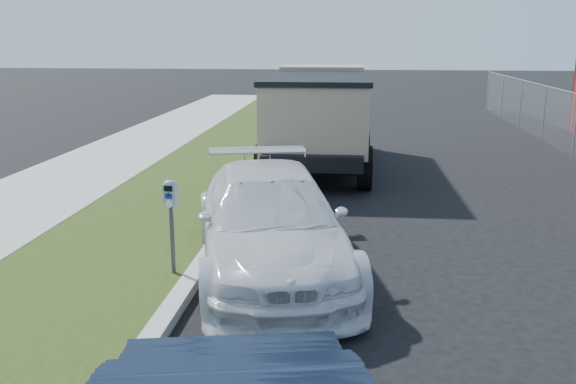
# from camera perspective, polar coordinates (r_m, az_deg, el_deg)

# --- Properties ---
(ground) EXTENTS (120.00, 120.00, 0.00)m
(ground) POSITION_cam_1_polar(r_m,az_deg,el_deg) (8.93, 8.38, -8.05)
(ground) COLOR black
(ground) RESTS_ON ground
(streetside) EXTENTS (6.12, 50.00, 0.15)m
(streetside) POSITION_cam_1_polar(r_m,az_deg,el_deg) (11.94, -19.80, -2.65)
(streetside) COLOR gray
(streetside) RESTS_ON ground
(parking_meter) EXTENTS (0.20, 0.14, 1.35)m
(parking_meter) POSITION_cam_1_polar(r_m,az_deg,el_deg) (8.55, -10.91, -1.33)
(parking_meter) COLOR #3F4247
(parking_meter) RESTS_ON ground
(white_wagon) EXTENTS (3.20, 5.45, 1.48)m
(white_wagon) POSITION_cam_1_polar(r_m,az_deg,el_deg) (8.98, -1.55, -2.73)
(white_wagon) COLOR silver
(white_wagon) RESTS_ON ground
(dump_truck) EXTENTS (2.71, 6.60, 2.57)m
(dump_truck) POSITION_cam_1_polar(r_m,az_deg,el_deg) (16.38, 2.93, 7.49)
(dump_truck) COLOR black
(dump_truck) RESTS_ON ground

